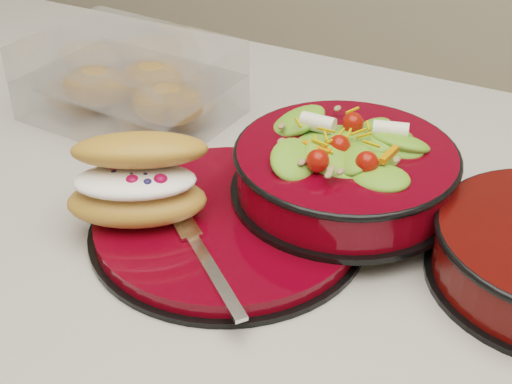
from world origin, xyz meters
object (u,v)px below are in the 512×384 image
at_px(salad_bowl, 346,163).
at_px(fork, 205,259).
at_px(croissant, 139,180).
at_px(dinner_plate, 229,223).
at_px(pastry_box, 131,83).

distance_m(salad_bowl, fork, 0.17).
bearing_deg(croissant, dinner_plate, -3.88).
bearing_deg(dinner_plate, salad_bowl, 45.62).
xyz_separation_m(salad_bowl, croissant, (-0.16, -0.12, 0.00)).
height_order(dinner_plate, pastry_box, pastry_box).
bearing_deg(fork, pastry_box, 85.31).
bearing_deg(salad_bowl, pastry_box, 166.75).
bearing_deg(dinner_plate, pastry_box, 144.80).
xyz_separation_m(croissant, pastry_box, (-0.15, 0.19, -0.01)).
bearing_deg(salad_bowl, fork, -113.42).
xyz_separation_m(dinner_plate, croissant, (-0.07, -0.04, 0.05)).
bearing_deg(dinner_plate, fork, -76.80).
bearing_deg(salad_bowl, dinner_plate, -134.38).
height_order(croissant, pastry_box, croissant).
xyz_separation_m(croissant, fork, (0.09, -0.03, -0.04)).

